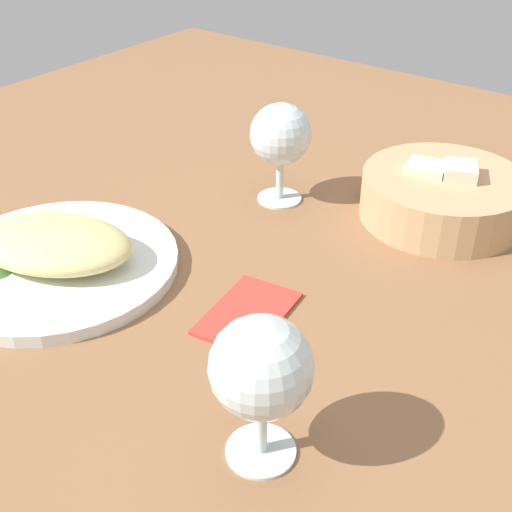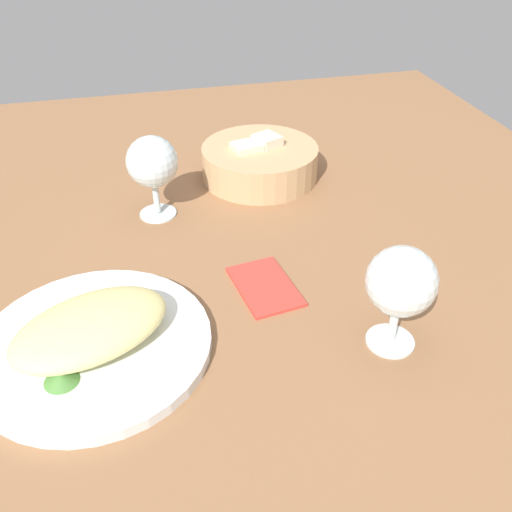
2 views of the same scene
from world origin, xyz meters
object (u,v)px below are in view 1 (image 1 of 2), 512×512
Objects in this scene: wine_glass_near at (261,371)px; wine_glass_far at (281,137)px; bread_basket at (442,196)px; plate at (57,264)px; folded_napkin at (248,312)px.

wine_glass_near is 41.99cm from wine_glass_far.
bread_basket is at bearing 24.12° from wine_glass_far.
plate is 2.05× the size of wine_glass_far.
wine_glass_near is at bearing -147.17° from folded_napkin.
wine_glass_far is at bearing -155.88° from bread_basket.
wine_glass_far is (-18.55, -8.30, 5.72)cm from bread_basket.
folded_napkin is (11.67, -21.79, -8.29)cm from wine_glass_far.
wine_glass_near reaches higher than bread_basket.
bread_basket is 21.11cm from wine_glass_far.
wine_glass_near is at bearing -11.74° from plate.
wine_glass_far is 1.18× the size of folded_napkin.
wine_glass_far is at bearing 70.42° from plate.
bread_basket is 43.91cm from wine_glass_near.
plate is at bearing -109.58° from wine_glass_far.
folded_napkin is (-11.54, 13.21, -8.17)cm from wine_glass_near.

